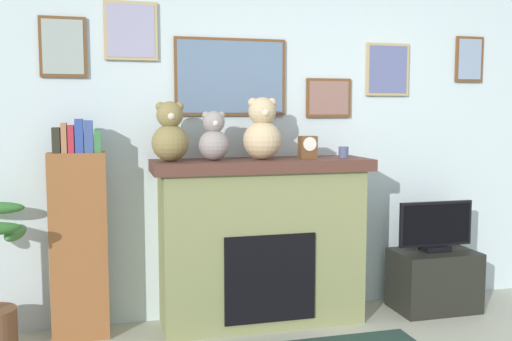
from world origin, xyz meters
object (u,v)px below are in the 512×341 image
mantel_clock (308,147)px  fireplace (261,241)px  bookshelf (79,238)px  tv_stand (434,280)px  candle_jar (344,152)px  teddy_bear_tan (170,134)px  teddy_bear_cream (262,132)px  television (436,227)px  teddy_bear_brown (214,138)px

mantel_clock → fireplace: bearing=176.7°
bookshelf → tv_stand: bookshelf is taller
bookshelf → candle_jar: bookshelf is taller
teddy_bear_tan → teddy_bear_cream: size_ratio=0.93×
tv_stand → mantel_clock: 1.43m
teddy_bear_tan → bookshelf: bearing=176.0°
candle_jar → teddy_bear_tan: 1.24m
bookshelf → teddy_bear_cream: bearing=-2.0°
tv_stand → television: 0.41m
teddy_bear_tan → television: bearing=-1.7°
candle_jar → mantel_clock: (-0.27, -0.00, 0.04)m
teddy_bear_cream → bookshelf: bearing=178.0°
mantel_clock → teddy_bear_tan: size_ratio=0.40×
fireplace → candle_jar: (0.61, -0.02, 0.62)m
fireplace → teddy_bear_cream: bearing=-90.9°
bookshelf → mantel_clock: bearing=-1.6°
teddy_bear_brown → fireplace: bearing=3.1°
tv_stand → candle_jar: (-0.73, 0.06, 0.98)m
television → candle_jar: bearing=175.3°
television → teddy_bear_tan: 2.09m
television → teddy_bear_tan: size_ratio=1.49×
bookshelf → teddy_bear_tan: teddy_bear_tan is taller
television → teddy_bear_cream: teddy_bear_cream is taller
teddy_bear_tan → teddy_bear_cream: teddy_bear_cream is taller
television → candle_jar: size_ratio=7.33×
tv_stand → television: size_ratio=1.03×
candle_jar → teddy_bear_cream: (-0.61, -0.00, 0.15)m
bookshelf → teddy_bear_brown: 1.10m
mantel_clock → teddy_bear_brown: 0.67m
teddy_bear_tan → teddy_bear_cream: (0.63, -0.00, 0.01)m
television → mantel_clock: (-1.00, 0.06, 0.61)m
mantel_clock → teddy_bear_tan: bearing=179.9°
tv_stand → television: bearing=-90.0°
bookshelf → candle_jar: size_ratio=17.97×
teddy_bear_tan → teddy_bear_brown: teddy_bear_tan is taller
fireplace → teddy_bear_cream: size_ratio=3.55×
bookshelf → teddy_bear_brown: bearing=-2.7°
bookshelf → candle_jar: bearing=-1.3°
teddy_bear_brown → teddy_bear_cream: 0.34m
bookshelf → television: bearing=-2.3°
bookshelf → teddy_bear_tan: 0.90m
fireplace → teddy_bear_tan: teddy_bear_tan is taller
candle_jar → teddy_bear_tan: size_ratio=0.20×
candle_jar → teddy_bear_cream: size_ratio=0.19×
fireplace → teddy_bear_tan: bearing=-178.3°
television → tv_stand: bearing=90.0°
fireplace → tv_stand: fireplace is taller
candle_jar → teddy_bear_cream: teddy_bear_cream is taller
bookshelf → mantel_clock: 1.66m
fireplace → television: fireplace is taller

